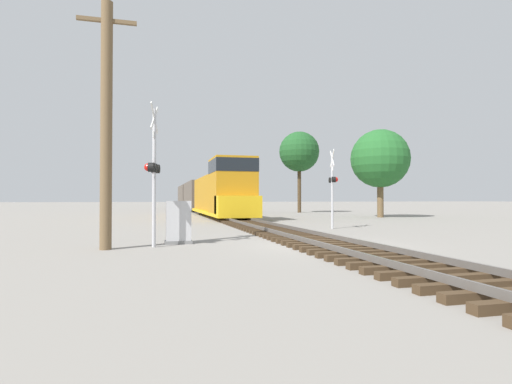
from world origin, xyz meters
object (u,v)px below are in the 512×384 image
tree_mid_background (299,152)px  utility_pole (106,122)px  crossing_signal_near (153,169)px  tree_far_right (380,159)px  crossing_signal_far (333,183)px  freight_train (201,196)px  relay_cabinet (178,223)px

tree_mid_background → utility_pole: bearing=-120.3°
crossing_signal_near → tree_far_right: bearing=145.9°
crossing_signal_near → utility_pole: utility_pole is taller
crossing_signal_far → utility_pole: (-10.66, -6.28, 1.56)m
freight_train → tree_mid_background: tree_mid_background is taller
utility_pole → tree_far_right: bearing=40.5°
freight_train → crossing_signal_near: bearing=-98.9°
utility_pole → tree_far_right: utility_pole is taller
freight_train → crossing_signal_near: size_ratio=10.29×
relay_cabinet → utility_pole: size_ratio=0.19×
crossing_signal_far → relay_cabinet: crossing_signal_far is taller
freight_train → tree_far_right: (13.28, -18.64, 3.04)m
tree_far_right → utility_pole: bearing=-139.5°
relay_cabinet → utility_pole: (-2.30, -1.11, 3.24)m
crossing_signal_near → utility_pole: size_ratio=0.60×
relay_cabinet → tree_far_right: bearing=42.0°
tree_far_right → relay_cabinet: bearing=-138.0°
utility_pole → crossing_signal_far: bearing=30.5°
utility_pole → tree_mid_background: (17.73, 30.30, 3.05)m
crossing_signal_near → relay_cabinet: 2.19m
crossing_signal_far → relay_cabinet: 9.97m
freight_train → tree_far_right: bearing=-54.5°
freight_train → tree_mid_background: (10.75, -5.61, 5.04)m
utility_pole → tree_mid_background: size_ratio=0.83×
relay_cabinet → utility_pole: 4.13m
tree_mid_background → crossing_signal_far: bearing=-106.4°
crossing_signal_near → tree_mid_background: size_ratio=0.50×
relay_cabinet → utility_pole: bearing=-154.2°
freight_train → relay_cabinet: (-4.68, -34.80, -1.25)m
relay_cabinet → tree_mid_background: 33.61m
utility_pole → tree_mid_background: 35.24m
crossing_signal_far → tree_mid_background: (7.08, 24.02, 4.61)m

